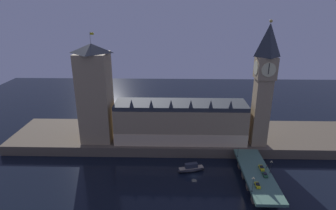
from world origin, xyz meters
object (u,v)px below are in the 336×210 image
object	(u,v)px
boat_upstream	(191,169)
pedestrian_mid_walk	(267,166)
street_lamp_mid	(271,165)
street_lamp_far	(238,150)
car_southbound_lead	(265,175)
street_lamp_near	(253,183)
car_northbound_trail	(257,185)
clock_tower	(264,82)
victoria_tower	(95,93)
car_southbound_trail	(262,168)

from	to	relation	value
boat_upstream	pedestrian_mid_walk	bearing A→B (deg)	-8.14
street_lamp_mid	street_lamp_far	xyz separation A→B (m)	(-12.38, 14.72, -0.11)
car_southbound_lead	street_lamp_near	bearing A→B (deg)	-127.17
car_northbound_trail	street_lamp_far	world-z (taller)	street_lamp_far
clock_tower	car_southbound_lead	bearing A→B (deg)	-99.09
street_lamp_near	street_lamp_far	size ratio (longest dim) A/B	1.14
boat_upstream	street_lamp_mid	bearing A→B (deg)	-14.22
victoria_tower	boat_upstream	bearing A→B (deg)	-25.36
street_lamp_mid	street_lamp_near	bearing A→B (deg)	-130.06
car_southbound_lead	car_southbound_trail	xyz separation A→B (m)	(0.00, 5.59, 0.09)
car_southbound_trail	boat_upstream	distance (m)	34.74
street_lamp_mid	victoria_tower	bearing A→B (deg)	158.97
clock_tower	street_lamp_mid	distance (m)	44.66
pedestrian_mid_walk	boat_upstream	world-z (taller)	pedestrian_mid_walk
pedestrian_mid_walk	boat_upstream	distance (m)	37.37
street_lamp_near	street_lamp_far	world-z (taller)	street_lamp_near
street_lamp_near	street_lamp_mid	world-z (taller)	street_lamp_near
car_southbound_trail	pedestrian_mid_walk	world-z (taller)	pedestrian_mid_walk
car_southbound_lead	boat_upstream	distance (m)	36.20
street_lamp_mid	clock_tower	bearing A→B (deg)	86.16
clock_tower	car_southbound_lead	distance (m)	49.22
car_southbound_trail	street_lamp_near	world-z (taller)	street_lamp_near
victoria_tower	pedestrian_mid_walk	world-z (taller)	victoria_tower
car_southbound_lead	street_lamp_mid	distance (m)	5.43
car_northbound_trail	street_lamp_near	xyz separation A→B (m)	(-3.29, -3.64, 3.74)
victoria_tower	street_lamp_far	world-z (taller)	victoria_tower
car_southbound_lead	street_lamp_far	world-z (taller)	street_lamp_far
victoria_tower	car_southbound_lead	size ratio (longest dim) A/B	15.48
car_southbound_trail	street_lamp_far	size ratio (longest dim) A/B	0.75
car_northbound_trail	car_southbound_trail	xyz separation A→B (m)	(5.79, 13.94, 0.07)
pedestrian_mid_walk	street_lamp_near	xyz separation A→B (m)	(-11.98, -18.87, 3.52)
street_lamp_near	street_lamp_mid	size ratio (longest dim) A/B	1.11
car_northbound_trail	pedestrian_mid_walk	distance (m)	17.53
car_southbound_lead	pedestrian_mid_walk	distance (m)	7.48
car_southbound_lead	street_lamp_near	xyz separation A→B (m)	(-9.08, -11.98, 3.76)
pedestrian_mid_walk	street_lamp_mid	size ratio (longest dim) A/B	0.26
victoria_tower	street_lamp_near	xyz separation A→B (m)	(78.80, -49.77, -23.62)
clock_tower	pedestrian_mid_walk	xyz separation A→B (m)	(-2.46, -26.59, -35.43)
street_lamp_near	boat_upstream	distance (m)	35.57
clock_tower	victoria_tower	size ratio (longest dim) A/B	1.11
car_southbound_trail	boat_upstream	size ratio (longest dim) A/B	0.31
clock_tower	street_lamp_mid	bearing A→B (deg)	-93.84
car_northbound_trail	car_southbound_trail	size ratio (longest dim) A/B	0.92
car_southbound_trail	street_lamp_far	distance (m)	15.27
street_lamp_near	boat_upstream	bearing A→B (deg)	135.65
street_lamp_near	street_lamp_far	distance (m)	29.44
pedestrian_mid_walk	street_lamp_mid	xyz separation A→B (m)	(0.40, -4.15, 3.10)
car_southbound_lead	street_lamp_near	distance (m)	15.50
car_southbound_lead	pedestrian_mid_walk	world-z (taller)	pedestrian_mid_walk
pedestrian_mid_walk	boat_upstream	xyz separation A→B (m)	(-36.64, 5.24, -5.17)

